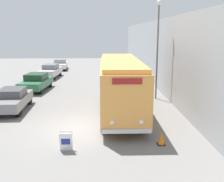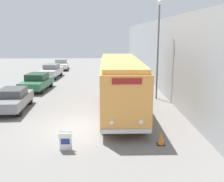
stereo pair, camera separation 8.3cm
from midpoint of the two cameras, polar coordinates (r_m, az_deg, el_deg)
ground_plane at (r=14.52m, az=-7.49°, el=-8.00°), size 80.00×80.00×0.00m
building_wall_right at (r=24.14m, az=10.72°, el=7.72°), size 0.30×60.00×6.25m
vintage_bus at (r=16.61m, az=1.99°, el=1.62°), size 2.45×9.66×3.44m
sign_board at (r=11.87m, az=-9.86°, el=-10.76°), size 0.56×0.32×0.85m
streetlamp at (r=20.34m, az=10.19°, el=11.34°), size 0.36×0.36×7.40m
parked_car_near at (r=18.63m, az=-20.66°, el=-1.65°), size 1.93×4.29×1.46m
parked_car_mid at (r=24.46m, az=-15.92°, el=1.97°), size 2.31×4.49×1.51m
parked_car_far at (r=30.98m, az=-12.95°, el=4.33°), size 2.02×4.68×1.55m
parked_car_distant at (r=37.71m, az=-10.93°, el=5.73°), size 2.17×4.38×1.44m
traffic_cone at (r=12.49m, az=10.82°, el=-10.14°), size 0.36×0.36×0.61m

